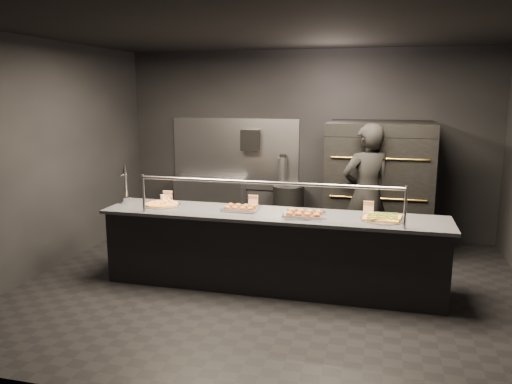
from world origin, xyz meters
TOP-DOWN VIEW (x-y plane):
  - room at (-0.02, 0.05)m, footprint 6.04×6.00m
  - service_counter at (0.00, -0.00)m, footprint 4.10×0.78m
  - pizza_oven at (1.20, 1.90)m, footprint 1.50×1.23m
  - prep_shelf at (-1.60, 2.32)m, footprint 1.20×0.35m
  - towel_dispenser at (-0.90, 2.39)m, footprint 0.30×0.20m
  - fire_extinguisher at (-0.35, 2.40)m, footprint 0.14×0.14m
  - beer_tap at (-1.95, 0.08)m, footprint 0.14×0.20m
  - round_pizza at (-1.44, 0.06)m, footprint 0.47×0.47m
  - slider_tray_a at (-0.40, 0.06)m, footprint 0.43×0.32m
  - slider_tray_b at (0.40, -0.06)m, footprint 0.54×0.46m
  - square_pizza at (1.27, 0.01)m, footprint 0.50×0.50m
  - condiment_jar at (-1.47, 0.23)m, footprint 0.15×0.06m
  - tent_cards at (-0.21, 0.28)m, footprint 2.68×0.04m
  - trash_bin at (-0.21, 2.22)m, footprint 0.51×0.51m
  - worker at (1.05, 1.20)m, footprint 0.84×0.74m

SIDE VIEW (x-z plane):
  - trash_bin at x=-0.21m, z-range 0.00..0.84m
  - prep_shelf at x=-1.60m, z-range 0.00..0.90m
  - service_counter at x=0.00m, z-range -0.22..1.15m
  - round_pizza at x=-1.44m, z-range 0.92..0.95m
  - square_pizza at x=1.27m, z-range 0.92..0.96m
  - slider_tray_a at x=-0.40m, z-range 0.91..0.98m
  - slider_tray_b at x=0.40m, z-range 0.91..0.98m
  - worker at x=1.05m, z-range 0.00..1.93m
  - pizza_oven at x=1.20m, z-range 0.01..1.92m
  - condiment_jar at x=-1.47m, z-range 0.92..1.02m
  - tent_cards at x=-0.21m, z-range 0.92..1.07m
  - fire_extinguisher at x=-0.35m, z-range 0.81..1.31m
  - beer_tap at x=-1.95m, z-range 0.81..1.34m
  - room at x=-0.02m, z-range 0.00..3.00m
  - towel_dispenser at x=-0.90m, z-range 1.38..1.73m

